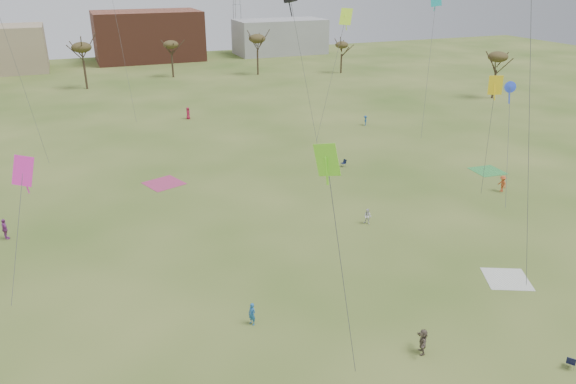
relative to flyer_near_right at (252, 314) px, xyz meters
name	(u,v)px	position (x,y,z in m)	size (l,w,h in m)	color
ground	(357,337)	(5.83, -3.82, -0.79)	(260.00, 260.00, 0.00)	#36551A
flyer_near_right	(252,314)	(0.00, 0.00, 0.00)	(0.58, 0.38, 1.58)	#2360A0
spectator_fore_c	(423,341)	(8.79, -6.65, 0.06)	(1.58, 0.50, 1.70)	brown
flyer_mid_b	(502,184)	(31.83, 12.23, 0.09)	(1.14, 0.65, 1.76)	#BD4D23
spectator_mid_d	(5,229)	(-16.11, 19.66, 0.17)	(1.12, 0.47, 1.92)	#9C4199
spectator_mid_e	(368,217)	(14.72, 10.60, -0.05)	(0.72, 0.56, 1.49)	silver
flyer_far_b	(188,113)	(7.35, 54.15, 0.14)	(0.91, 0.59, 1.86)	maroon
flyer_far_c	(365,120)	(31.29, 40.59, -0.05)	(0.96, 0.55, 1.49)	navy
blanket_cream	(507,279)	(19.82, -1.85, -0.79)	(3.19, 3.19, 0.03)	silver
blanket_plum	(164,183)	(-1.02, 27.86, -0.79)	(3.68, 3.68, 0.03)	#B63868
blanket_olive	(487,171)	(34.79, 17.78, -0.79)	(3.30, 3.30, 0.03)	green
camp_chair_center	(570,364)	(16.17, -11.07, -0.53)	(0.73, 0.72, 0.87)	#141637
camp_chair_right	(343,165)	(19.85, 25.42, -0.53)	(0.66, 0.62, 0.87)	#131A34
tree_line	(137,56)	(2.99, 75.30, 6.30)	(117.44, 49.32, 8.91)	#3A2B1E
building_brick	(148,36)	(10.83, 116.18, 5.21)	(26.00, 16.00, 12.00)	brown
building_grey	(280,37)	(45.83, 114.18, 3.71)	(24.00, 12.00, 9.00)	gray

